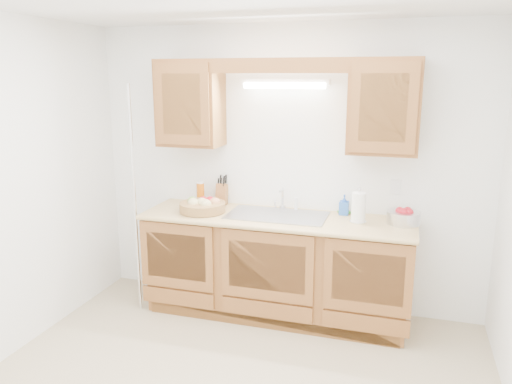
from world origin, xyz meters
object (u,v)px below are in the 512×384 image
(knife_block, at_px, (222,194))
(apple_bowl, at_px, (404,217))
(fruit_basket, at_px, (203,206))
(paper_towel, at_px, (359,208))

(knife_block, relative_size, apple_bowl, 0.83)
(fruit_basket, distance_m, knife_block, 0.30)
(fruit_basket, distance_m, apple_bowl, 1.69)
(paper_towel, xyz_separation_m, apple_bowl, (0.35, 0.06, -0.06))
(fruit_basket, relative_size, paper_towel, 1.69)
(fruit_basket, xyz_separation_m, knife_block, (0.07, 0.29, 0.05))
(fruit_basket, xyz_separation_m, paper_towel, (1.33, 0.07, 0.07))
(paper_towel, bearing_deg, knife_block, 170.15)
(fruit_basket, distance_m, paper_towel, 1.34)
(knife_block, distance_m, apple_bowl, 1.62)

